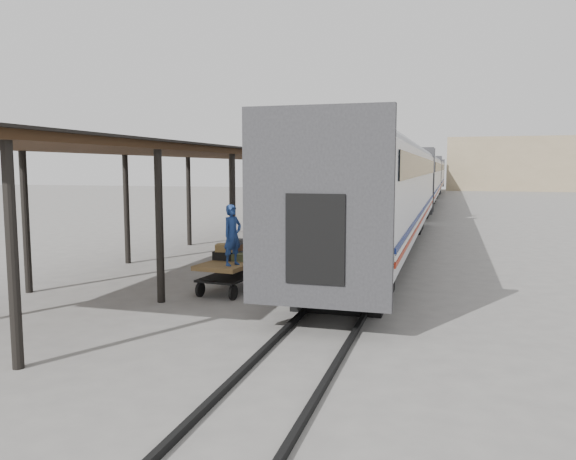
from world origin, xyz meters
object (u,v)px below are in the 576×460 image
(baggage_cart, at_px, (233,268))
(pedestrian, at_px, (284,214))
(luggage_tug, at_px, (312,217))
(porter, at_px, (232,235))

(baggage_cart, distance_m, pedestrian, 14.85)
(luggage_tug, distance_m, porter, 18.95)
(porter, xyz_separation_m, pedestrian, (-3.09, 15.23, -0.74))
(baggage_cart, xyz_separation_m, luggage_tug, (-2.13, 18.11, -0.11))
(baggage_cart, distance_m, porter, 1.24)
(luggage_tug, height_order, porter, porter)
(baggage_cart, relative_size, porter, 1.55)
(luggage_tug, xyz_separation_m, porter, (2.38, -18.76, 1.14))
(baggage_cart, bearing_deg, luggage_tug, 103.13)
(luggage_tug, relative_size, pedestrian, 0.73)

